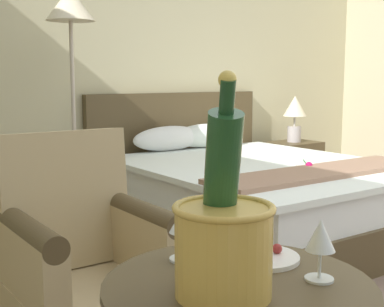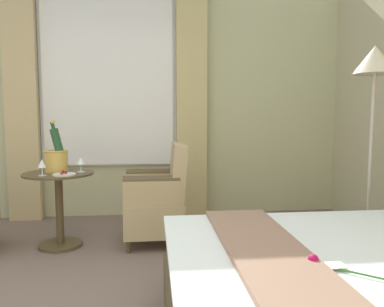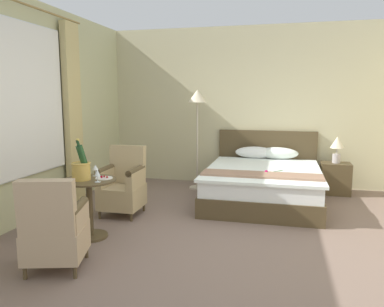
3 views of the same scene
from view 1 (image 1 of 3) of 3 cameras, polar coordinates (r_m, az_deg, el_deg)
name	(u,v)px [view 1 (image 1 of 3)]	position (r m, az deg, el deg)	size (l,w,h in m)	color
wall_headboard_side	(140,44)	(4.77, -5.61, 11.60)	(5.43, 0.12, 2.91)	#C3BB92
bed	(252,192)	(4.08, 6.39, -4.13)	(1.76, 2.24, 1.03)	#4C3E25
nightstand	(293,169)	(5.38, 10.75, -1.60)	(0.51, 0.37, 0.53)	#4C3E25
bedside_lamp	(295,112)	(5.32, 10.91, 4.37)	(0.23, 0.23, 0.45)	#B2A8A7
floor_lamp_brass	(71,31)	(3.80, -12.79, 12.62)	(0.33, 0.33, 1.76)	#BEB09F
champagne_bucket	(223,234)	(1.16, 3.36, -8.58)	(0.22, 0.22, 0.48)	gold
wine_glass_near_bucket	(320,239)	(1.28, 13.55, -8.82)	(0.07, 0.07, 0.15)	white
wine_glass_near_edge	(183,224)	(1.38, -0.92, -7.56)	(0.07, 0.07, 0.14)	white
snack_plate	(261,257)	(1.42, 7.41, -10.86)	(0.20, 0.20, 0.04)	white
armchair_by_window	(84,278)	(2.11, -11.49, -12.89)	(0.54, 0.58, 0.96)	#4C3E25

